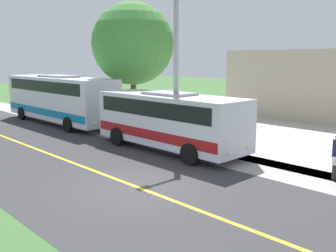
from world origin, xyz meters
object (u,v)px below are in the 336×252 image
at_px(street_light_pole, 174,62).
at_px(tree_curbside, 133,44).
at_px(transit_bus_rear, 59,97).
at_px(shuttle_bus_front, 169,118).

height_order(street_light_pole, tree_curbside, tree_curbside).
bearing_deg(transit_bus_rear, tree_curbside, 123.40).
bearing_deg(street_light_pole, transit_bus_rear, -88.26).
distance_m(shuttle_bus_front, transit_bus_rear, 10.58).
relative_size(shuttle_bus_front, transit_bus_rear, 0.76).
xyz_separation_m(shuttle_bus_front, street_light_pole, (-0.35, -0.04, 2.61)).
xyz_separation_m(transit_bus_rear, street_light_pole, (-0.32, 10.53, 2.36)).
distance_m(shuttle_bus_front, street_light_pole, 2.63).
height_order(shuttle_bus_front, transit_bus_rear, transit_bus_rear).
bearing_deg(tree_curbside, street_light_pole, 67.82).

